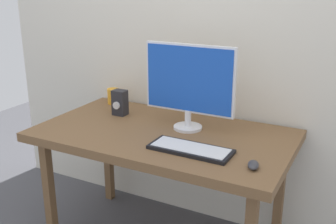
% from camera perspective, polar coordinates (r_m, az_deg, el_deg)
% --- Properties ---
extents(desk, '(1.42, 0.80, 0.74)m').
position_cam_1_polar(desk, '(2.29, -0.68, -4.29)').
color(desk, brown).
rests_on(desk, ground_plane).
extents(monitor, '(0.53, 0.16, 0.48)m').
position_cam_1_polar(monitor, '(2.24, 2.99, 4.11)').
color(monitor, silver).
rests_on(monitor, desk).
extents(keyboard_primary, '(0.42, 0.17, 0.02)m').
position_cam_1_polar(keyboard_primary, '(2.02, 3.20, -5.22)').
color(keyboard_primary, black).
rests_on(keyboard_primary, desk).
extents(mouse, '(0.07, 0.10, 0.03)m').
position_cam_1_polar(mouse, '(1.88, 11.89, -7.29)').
color(mouse, '#333338').
rests_on(mouse, desk).
extents(audio_controller, '(0.08, 0.08, 0.16)m').
position_cam_1_polar(audio_controller, '(2.54, -6.78, 1.31)').
color(audio_controller, '#232328').
rests_on(audio_controller, desk).
extents(coffee_mug, '(0.08, 0.08, 0.11)m').
position_cam_1_polar(coffee_mug, '(2.78, -7.72, 2.22)').
color(coffee_mug, orange).
rests_on(coffee_mug, desk).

